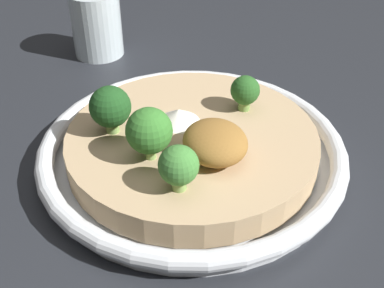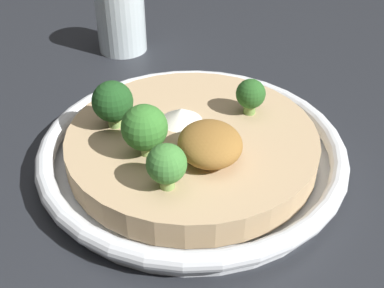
{
  "view_description": "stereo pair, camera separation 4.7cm",
  "coord_description": "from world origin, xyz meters",
  "px_view_note": "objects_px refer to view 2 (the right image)",
  "views": [
    {
      "loc": [
        -0.36,
        0.1,
        0.3
      ],
      "look_at": [
        0.0,
        0.0,
        0.02
      ],
      "focal_mm": 45.0,
      "sensor_mm": 36.0,
      "label": 1
    },
    {
      "loc": [
        -0.37,
        0.06,
        0.3
      ],
      "look_at": [
        0.0,
        0.0,
        0.02
      ],
      "focal_mm": 45.0,
      "sensor_mm": 36.0,
      "label": 2
    }
  ],
  "objects_px": {
    "broccoli_front": "(251,95)",
    "broccoli_back_left": "(144,128)",
    "broccoli_back": "(113,102)",
    "risotto_bowl": "(192,148)",
    "drinking_glass": "(121,20)",
    "broccoli_left": "(167,165)"
  },
  "relations": [
    {
      "from": "broccoli_front",
      "to": "broccoli_back_left",
      "type": "distance_m",
      "value": 0.12
    },
    {
      "from": "broccoli_back_left",
      "to": "broccoli_back",
      "type": "distance_m",
      "value": 0.06
    },
    {
      "from": "broccoli_front",
      "to": "broccoli_back",
      "type": "distance_m",
      "value": 0.14
    },
    {
      "from": "risotto_bowl",
      "to": "drinking_glass",
      "type": "height_order",
      "value": "drinking_glass"
    },
    {
      "from": "broccoli_back",
      "to": "broccoli_left",
      "type": "bearing_deg",
      "value": -157.18
    },
    {
      "from": "broccoli_left",
      "to": "drinking_glass",
      "type": "bearing_deg",
      "value": 4.39
    },
    {
      "from": "broccoli_left",
      "to": "broccoli_front",
      "type": "height_order",
      "value": "broccoli_left"
    },
    {
      "from": "broccoli_left",
      "to": "broccoli_back_left",
      "type": "height_order",
      "value": "broccoli_back_left"
    },
    {
      "from": "risotto_bowl",
      "to": "broccoli_back",
      "type": "relative_size",
      "value": 6.32
    },
    {
      "from": "broccoli_front",
      "to": "drinking_glass",
      "type": "bearing_deg",
      "value": 26.25
    },
    {
      "from": "broccoli_left",
      "to": "broccoli_back_left",
      "type": "distance_m",
      "value": 0.05
    },
    {
      "from": "broccoli_back_left",
      "to": "drinking_glass",
      "type": "relative_size",
      "value": 0.57
    },
    {
      "from": "risotto_bowl",
      "to": "broccoli_front",
      "type": "xyz_separation_m",
      "value": [
        0.03,
        -0.06,
        0.04
      ]
    },
    {
      "from": "broccoli_front",
      "to": "drinking_glass",
      "type": "xyz_separation_m",
      "value": [
        0.25,
        0.12,
        -0.01
      ]
    },
    {
      "from": "broccoli_back_left",
      "to": "drinking_glass",
      "type": "height_order",
      "value": "same"
    },
    {
      "from": "broccoli_front",
      "to": "drinking_glass",
      "type": "distance_m",
      "value": 0.27
    },
    {
      "from": "broccoli_back",
      "to": "drinking_glass",
      "type": "height_order",
      "value": "drinking_glass"
    },
    {
      "from": "broccoli_front",
      "to": "broccoli_back_left",
      "type": "bearing_deg",
      "value": 115.84
    },
    {
      "from": "broccoli_left",
      "to": "broccoli_back_left",
      "type": "relative_size",
      "value": 0.83
    },
    {
      "from": "drinking_glass",
      "to": "broccoli_front",
      "type": "bearing_deg",
      "value": -153.75
    },
    {
      "from": "broccoli_left",
      "to": "broccoli_front",
      "type": "xyz_separation_m",
      "value": [
        0.1,
        -0.09,
        -0.0
      ]
    },
    {
      "from": "risotto_bowl",
      "to": "broccoli_back_left",
      "type": "distance_m",
      "value": 0.07
    }
  ]
}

